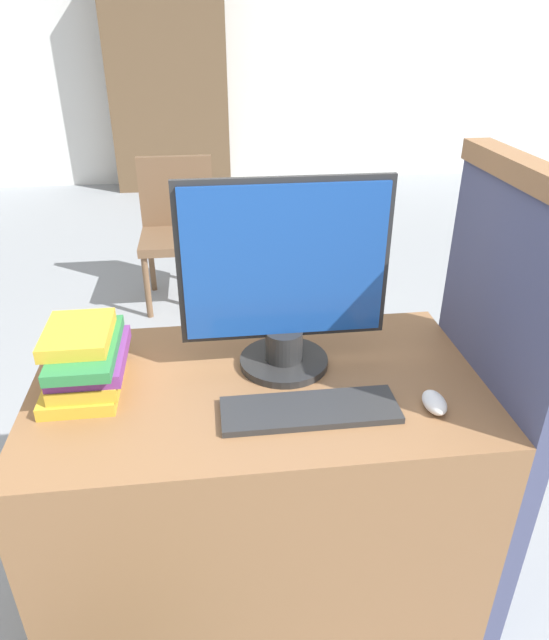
# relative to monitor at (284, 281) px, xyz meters

# --- Properties ---
(wall_back) EXTENTS (12.00, 0.06, 2.80)m
(wall_back) POSITION_rel_monitor_xyz_m (-0.08, 4.93, 0.40)
(wall_back) COLOR white
(wall_back) RESTS_ON ground_plane
(desk) EXTENTS (1.13, 0.64, 0.76)m
(desk) POSITION_rel_monitor_xyz_m (-0.08, -0.08, -0.62)
(desk) COLOR #8C603D
(desk) RESTS_ON ground_plane
(carrel_divider) EXTENTS (0.07, 0.56, 1.30)m
(carrel_divider) POSITION_rel_monitor_xyz_m (0.51, -0.12, -0.34)
(carrel_divider) COLOR #474C70
(carrel_divider) RESTS_ON ground_plane
(monitor) EXTENTS (0.52, 0.23, 0.50)m
(monitor) POSITION_rel_monitor_xyz_m (0.00, 0.00, 0.00)
(monitor) COLOR #282828
(monitor) RESTS_ON desk
(keyboard) EXTENTS (0.41, 0.13, 0.02)m
(keyboard) POSITION_rel_monitor_xyz_m (0.03, -0.22, -0.23)
(keyboard) COLOR #2D2D2D
(keyboard) RESTS_ON desk
(mouse) EXTENTS (0.05, 0.09, 0.04)m
(mouse) POSITION_rel_monitor_xyz_m (0.32, -0.24, -0.22)
(mouse) COLOR white
(mouse) RESTS_ON desk
(book_stack) EXTENTS (0.20, 0.28, 0.16)m
(book_stack) POSITION_rel_monitor_xyz_m (-0.49, -0.04, -0.16)
(book_stack) COLOR gold
(book_stack) RESTS_ON desk
(far_chair) EXTENTS (0.44, 0.44, 0.85)m
(far_chair) POSITION_rel_monitor_xyz_m (-0.35, 2.06, -0.53)
(far_chair) COLOR brown
(far_chair) RESTS_ON ground_plane
(bookshelf_far) EXTENTS (1.12, 0.32, 2.01)m
(bookshelf_far) POSITION_rel_monitor_xyz_m (-0.47, 4.69, 0.00)
(bookshelf_far) COLOR brown
(bookshelf_far) RESTS_ON ground_plane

